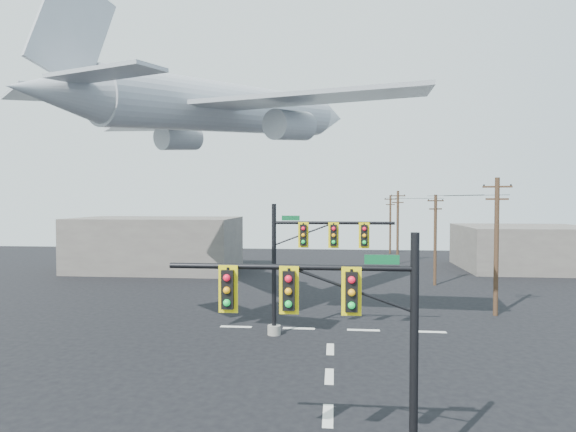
# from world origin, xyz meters

# --- Properties ---
(ground) EXTENTS (120.00, 120.00, 0.00)m
(ground) POSITION_xyz_m (0.00, 0.00, 0.00)
(ground) COLOR black
(ground) RESTS_ON ground
(lane_markings) EXTENTS (14.00, 21.20, 0.01)m
(lane_markings) POSITION_xyz_m (0.00, 5.33, 0.01)
(lane_markings) COLOR silver
(lane_markings) RESTS_ON ground
(signal_mast_near) EXTENTS (7.44, 0.79, 7.17)m
(signal_mast_near) POSITION_xyz_m (0.68, -4.09, 4.07)
(signal_mast_near) COLOR gray
(signal_mast_near) RESTS_ON ground
(signal_mast_far) EXTENTS (7.45, 0.86, 7.83)m
(signal_mast_far) POSITION_xyz_m (-1.60, 10.43, 4.42)
(signal_mast_far) COLOR gray
(signal_mast_far) RESTS_ON ground
(utility_pole_a) EXTENTS (1.87, 0.70, 9.60)m
(utility_pole_a) POSITION_xyz_m (11.38, 16.74, 5.02)
(utility_pole_a) COLOR #4A2E1F
(utility_pole_a) RESTS_ON ground
(utility_pole_b) EXTENTS (1.63, 0.79, 8.53)m
(utility_pole_b) POSITION_xyz_m (9.61, 28.41, 4.46)
(utility_pole_b) COLOR #4A2E1F
(utility_pole_b) RESTS_ON ground
(utility_pole_c) EXTENTS (1.87, 0.44, 9.15)m
(utility_pole_c) POSITION_xyz_m (8.02, 43.28, 4.79)
(utility_pole_c) COLOR #4A2E1F
(utility_pole_c) RESTS_ON ground
(utility_pole_d) EXTENTS (1.78, 0.52, 8.71)m
(utility_pole_d) POSITION_xyz_m (8.40, 54.80, 4.56)
(utility_pole_d) COLOR #4A2E1F
(utility_pole_d) RESTS_ON ground
(power_lines) EXTENTS (5.08, 38.06, 0.25)m
(power_lines) POSITION_xyz_m (9.15, 35.72, 8.28)
(power_lines) COLOR black
(airliner) EXTENTS (24.60, 26.96, 7.62)m
(airliner) POSITION_xyz_m (-6.65, 14.28, 14.15)
(airliner) COLOR #A6ABB2
(building_left) EXTENTS (18.00, 10.00, 6.00)m
(building_left) POSITION_xyz_m (-20.00, 35.00, 3.00)
(building_left) COLOR #68625B
(building_left) RESTS_ON ground
(building_right) EXTENTS (14.00, 12.00, 5.00)m
(building_right) POSITION_xyz_m (22.00, 40.00, 2.50)
(building_right) COLOR #68625B
(building_right) RESTS_ON ground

